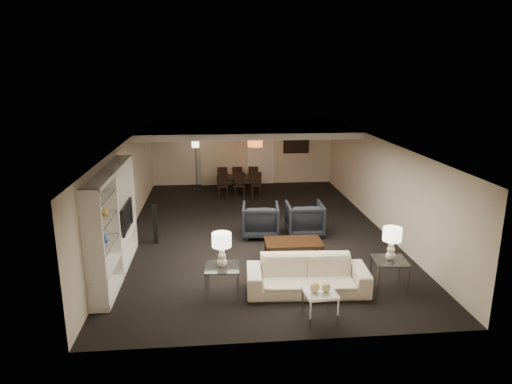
{
  "coord_description": "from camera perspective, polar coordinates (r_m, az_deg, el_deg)",
  "views": [
    {
      "loc": [
        -1.14,
        -12.08,
        4.31
      ],
      "look_at": [
        0.0,
        0.0,
        1.1
      ],
      "focal_mm": 32.0,
      "sensor_mm": 36.0,
      "label": 1
    }
  ],
  "objects": [
    {
      "name": "table_lamp_left",
      "position": [
        8.93,
        -4.3,
        -7.24
      ],
      "size": [
        0.38,
        0.38,
        0.69
      ],
      "primitive_type": null,
      "rotation": [
        0.0,
        0.0,
        0.02
      ],
      "color": "white",
      "rests_on": "side_table_left"
    },
    {
      "name": "armchair_left",
      "position": [
        12.26,
        0.57,
        -3.53
      ],
      "size": [
        1.05,
        1.07,
        0.9
      ],
      "primitive_type": "imported",
      "rotation": [
        0.0,
        0.0,
        3.05
      ],
      "color": "black",
      "rests_on": "floor"
    },
    {
      "name": "media_unit",
      "position": [
        10.22,
        -17.41,
        -3.76
      ],
      "size": [
        0.38,
        3.4,
        2.35
      ],
      "primitive_type": null,
      "color": "white",
      "rests_on": "wall_left"
    },
    {
      "name": "wall_left",
      "position": [
        12.68,
        -15.95,
        0.27
      ],
      "size": [
        0.02,
        11.0,
        2.5
      ],
      "primitive_type": "cube",
      "color": "beige",
      "rests_on": "ground"
    },
    {
      "name": "chair_fl",
      "position": [
        17.4,
        -4.28,
        1.87
      ],
      "size": [
        0.42,
        0.42,
        0.85
      ],
      "primitive_type": null,
      "rotation": [
        0.0,
        0.0,
        3.22
      ],
      "color": "black",
      "rests_on": "floor"
    },
    {
      "name": "marble_table",
      "position": [
        8.43,
        7.95,
        -13.92
      ],
      "size": [
        0.6,
        0.6,
        0.55
      ],
      "primitive_type": null,
      "rotation": [
        0.0,
        0.0,
        0.08
      ],
      "color": "white",
      "rests_on": "floor"
    },
    {
      "name": "side_table_left",
      "position": [
        9.19,
        -4.22,
        -11.02
      ],
      "size": [
        0.7,
        0.7,
        0.62
      ],
      "primitive_type": null,
      "rotation": [
        0.0,
        0.0,
        -0.06
      ],
      "color": "white",
      "rests_on": "floor"
    },
    {
      "name": "armchair_right",
      "position": [
        12.44,
        6.08,
        -3.34
      ],
      "size": [
        0.98,
        1.01,
        0.9
      ],
      "primitive_type": "imported",
      "rotation": [
        0.0,
        0.0,
        3.12
      ],
      "color": "black",
      "rests_on": "floor"
    },
    {
      "name": "coffee_table",
      "position": [
        10.84,
        4.69,
        -7.31
      ],
      "size": [
        1.34,
        0.79,
        0.48
      ],
      "primitive_type": null,
      "rotation": [
        0.0,
        0.0,
        -0.01
      ],
      "color": "black",
      "rests_on": "floor"
    },
    {
      "name": "chair_nl",
      "position": [
        16.13,
        -4.18,
        0.84
      ],
      "size": [
        0.41,
        0.41,
        0.85
      ],
      "primitive_type": null,
      "rotation": [
        0.0,
        0.0,
        -0.05
      ],
      "color": "black",
      "rests_on": "floor"
    },
    {
      "name": "wall_front",
      "position": [
        7.34,
        4.1,
        -9.84
      ],
      "size": [
        7.0,
        0.02,
        2.5
      ],
      "primitive_type": "cube",
      "color": "beige",
      "rests_on": "ground"
    },
    {
      "name": "pendant_light",
      "position": [
        15.83,
        -0.11,
        6.13
      ],
      "size": [
        0.52,
        0.52,
        0.24
      ],
      "primitive_type": "cylinder",
      "color": "#D8591E",
      "rests_on": "ceiling_soffit"
    },
    {
      "name": "ceiling_soffit",
      "position": [
        15.74,
        -1.21,
        7.85
      ],
      "size": [
        7.0,
        4.0,
        0.2
      ],
      "primitive_type": "cube",
      "color": "silver",
      "rests_on": "ceiling"
    },
    {
      "name": "wall_right",
      "position": [
        13.3,
        15.2,
        0.99
      ],
      "size": [
        0.02,
        11.0,
        2.5
      ],
      "primitive_type": "cube",
      "color": "beige",
      "rests_on": "ground"
    },
    {
      "name": "chair_nr",
      "position": [
        16.2,
        0.06,
        0.94
      ],
      "size": [
        0.4,
        0.4,
        0.85
      ],
      "primitive_type": null,
      "rotation": [
        0.0,
        0.0,
        -0.02
      ],
      "color": "black",
      "rests_on": "floor"
    },
    {
      "name": "television",
      "position": [
        10.98,
        -16.39,
        -2.97
      ],
      "size": [
        1.11,
        0.15,
        0.64
      ],
      "primitive_type": "imported",
      "rotation": [
        0.0,
        0.0,
        1.57
      ],
      "color": "black",
      "rests_on": "media_unit"
    },
    {
      "name": "gold_gourd_b",
      "position": [
        8.29,
        8.73,
        -11.72
      ],
      "size": [
        0.15,
        0.15,
        0.15
      ],
      "primitive_type": "sphere",
      "color": "#CBBB6B",
      "rests_on": "marble_table"
    },
    {
      "name": "sofa",
      "position": [
        9.35,
        6.42,
        -10.31
      ],
      "size": [
        2.47,
        1.1,
        0.71
      ],
      "primitive_type": "imported",
      "rotation": [
        0.0,
        0.0,
        -0.06
      ],
      "color": "beige",
      "rests_on": "floor"
    },
    {
      "name": "ceiling",
      "position": [
        12.27,
        0.0,
        6.33
      ],
      "size": [
        7.0,
        11.0,
        0.02
      ],
      "primitive_type": "cube",
      "color": "silver",
      "rests_on": "ground"
    },
    {
      "name": "floor_speaker",
      "position": [
        12.02,
        -12.49,
        -3.92
      ],
      "size": [
        0.13,
        0.13,
        1.04
      ],
      "primitive_type": "cube",
      "rotation": [
        0.0,
        0.0,
        0.12
      ],
      "color": "black",
      "rests_on": "floor"
    },
    {
      "name": "painting",
      "position": [
        18.05,
        5.04,
        5.97
      ],
      "size": [
        0.95,
        0.04,
        0.65
      ],
      "primitive_type": "cube",
      "color": "#142D38",
      "rests_on": "wall_back"
    },
    {
      "name": "door",
      "position": [
        17.94,
        0.58,
        4.35
      ],
      "size": [
        0.9,
        0.05,
        2.1
      ],
      "primitive_type": "cube",
      "color": "silver",
      "rests_on": "wall_back"
    },
    {
      "name": "vase_blue",
      "position": [
        9.44,
        -18.44,
        -5.54
      ],
      "size": [
        0.17,
        0.17,
        0.18
      ],
      "primitive_type": "imported",
      "color": "#244E9F",
      "rests_on": "media_unit"
    },
    {
      "name": "gold_gourd_a",
      "position": [
        8.24,
        7.35,
        -11.75
      ],
      "size": [
        0.18,
        0.18,
        0.18
      ],
      "primitive_type": "sphere",
      "color": "#F1CF7F",
      "rests_on": "marble_table"
    },
    {
      "name": "table_lamp_right",
      "position": [
        9.6,
        16.58,
        -6.25
      ],
      "size": [
        0.42,
        0.42,
        0.69
      ],
      "primitive_type": null,
      "rotation": [
        0.0,
        0.0,
        0.12
      ],
      "color": "beige",
      "rests_on": "side_table_right"
    },
    {
      "name": "chair_fm",
      "position": [
        17.42,
        -2.31,
        1.91
      ],
      "size": [
        0.43,
        0.43,
        0.85
      ],
      "primitive_type": null,
      "rotation": [
        0.0,
        0.0,
        3.03
      ],
      "color": "black",
      "rests_on": "floor"
    },
    {
      "name": "chair_nm",
      "position": [
        16.16,
        -2.06,
        0.89
      ],
      "size": [
        0.41,
        0.41,
        0.85
      ],
      "primitive_type": null,
      "rotation": [
        0.0,
        0.0,
        -0.06
      ],
      "color": "black",
      "rests_on": "floor"
    },
    {
      "name": "chair_fr",
      "position": [
        17.46,
        -0.34,
        1.96
      ],
      "size": [
        0.42,
        0.42,
        0.85
      ],
      "primitive_type": null,
      "rotation": [
        0.0,
        0.0,
        3.06
      ],
      "color": "black",
      "rests_on": "floor"
    },
    {
      "name": "vase_amber",
      "position": [
        9.49,
        -18.39,
        -2.3
      ],
      "size": [
        0.16,
        0.16,
        0.16
      ],
      "primitive_type": "imported",
      "color": "gold",
      "rests_on": "media_unit"
    },
    {
      "name": "curtains",
      "position": [
        17.77,
        -4.55,
        4.7
      ],
      "size": [
        1.5,
        0.12,
        2.4
      ],
      "primitive_type": "cube",
      "color": "beige",
      "rests_on": "wall_back"
    },
    {
      "name": "wall_back",
      "position": [
        17.88,
        -1.66,
        4.96
      ],
      "size": [
        7.0,
        0.02,
        2.5
      ],
      "primitive_type": "cube",
      "color": "beige",
      "rests_on": "ground"
    },
    {
      "name": "floor_lamp",
      "position": [
        17.14,
        -7.5,
        3.31
      ],
      "size": [
        0.32,
        0.32,
        1.86
      ],
      "primitive_type": null,
      "rotation": [
        0.0,
        0.0,
        0.21
      ],
      "color": "black",
      "rests_on": "floor"
    },
    {
      "name": "side_table_right",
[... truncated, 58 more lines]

